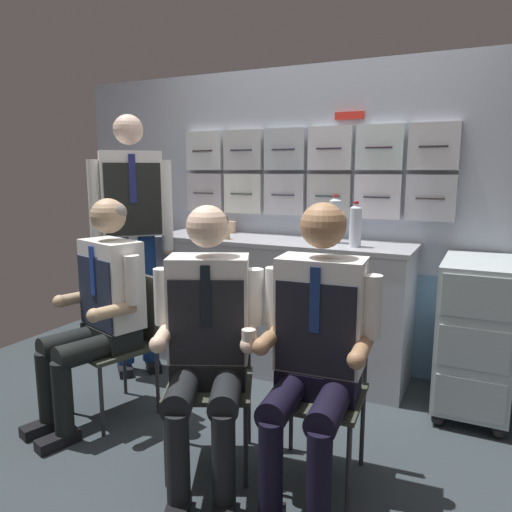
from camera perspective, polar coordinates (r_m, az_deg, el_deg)
The scene contains 16 objects.
ground at distance 2.70m, azimuth -2.38°, elevation -22.26°, with size 4.80×4.80×0.04m, color #2E363A.
galley_bulkhead at distance 3.57m, azimuth 7.79°, elevation 4.30°, with size 4.20×0.14×2.15m.
galley_counter at distance 3.50m, azimuth 2.54°, elevation -5.70°, with size 1.87×0.53×0.94m.
service_trolley at distance 3.15m, azimuth 24.37°, elevation -8.11°, with size 0.40×0.65×0.92m.
folding_chair_left at distance 3.00m, azimuth -15.01°, elevation -8.23°, with size 0.50×0.50×0.82m.
crew_member_left at distance 2.87m, azimuth -17.86°, elevation -5.10°, with size 0.54×0.69×1.27m.
folding_chair_right at distance 2.46m, azimuth -5.22°, elevation -12.02°, with size 0.53×0.53×0.82m.
crew_member_right at distance 2.25m, azimuth -5.75°, elevation -8.88°, with size 0.58×0.70×1.27m.
folding_chair_by_counter at distance 2.36m, azimuth 7.92°, elevation -13.07°, with size 0.43×0.43×0.82m.
crew_member_by_counter at distance 2.15m, azimuth 7.07°, elevation -9.46°, with size 0.52×0.66×1.29m.
crew_member_standing at distance 3.45m, azimuth -14.32°, elevation 4.19°, with size 0.44×0.45×1.79m.
sparkling_bottle_green at distance 3.12m, azimuth 11.60°, elevation 3.55°, with size 0.08×0.08×0.29m.
water_bottle_blue_cap at distance 3.26m, azimuth 9.26°, elevation 4.21°, with size 0.08×0.08×0.32m.
paper_cup_blue at distance 3.76m, azimuth -2.89°, elevation 3.46°, with size 0.07×0.07×0.09m.
espresso_cup_small at distance 3.42m, azimuth -3.61°, elevation 2.78°, with size 0.07×0.07×0.09m.
snack_banana at distance 3.77m, azimuth -5.50°, elevation 3.03°, with size 0.17×0.10×0.04m.
Camera 1 is at (1.09, -2.01, 1.43)m, focal length 34.06 mm.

